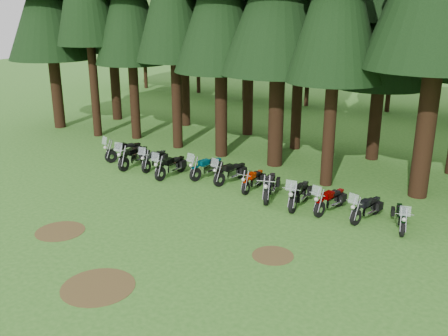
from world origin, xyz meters
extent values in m
plane|color=#2F6A1F|center=(0.00, 0.00, 0.00)|extent=(120.00, 120.00, 0.00)
cylinder|color=black|center=(-16.20, 9.28, 2.76)|extent=(0.73, 0.73, 5.51)
cone|color=black|center=(-16.20, 9.28, 8.04)|extent=(5.49, 5.49, 6.89)
cylinder|color=black|center=(-12.29, 8.98, 3.39)|extent=(0.52, 0.52, 6.77)
cylinder|color=black|center=(-9.78, 9.82, 2.76)|extent=(0.58, 0.58, 5.53)
cone|color=black|center=(-9.78, 9.82, 8.06)|extent=(4.32, 4.32, 6.91)
cylinder|color=black|center=(-6.29, 9.51, 2.99)|extent=(0.58, 0.58, 5.99)
cylinder|color=black|center=(-3.21, 9.40, 2.78)|extent=(0.66, 0.66, 5.57)
cone|color=black|center=(-3.21, 9.40, 8.12)|extent=(4.95, 4.95, 6.96)
cylinder|color=black|center=(0.07, 9.44, 2.85)|extent=(0.77, 0.77, 5.70)
cylinder|color=black|center=(3.43, 8.02, 2.85)|extent=(0.55, 0.55, 5.71)
cylinder|color=black|center=(7.37, 8.76, 3.31)|extent=(0.80, 0.80, 6.62)
cylinder|color=black|center=(-14.68, 13.25, 2.93)|extent=(0.67, 0.67, 5.87)
cylinder|color=black|center=(-9.26, 14.35, 2.76)|extent=(0.60, 0.60, 5.53)
cone|color=black|center=(-9.26, 14.35, 8.06)|extent=(4.52, 4.52, 6.91)
cylinder|color=black|center=(-4.38, 14.40, 2.78)|extent=(0.65, 0.65, 5.55)
cone|color=black|center=(-4.38, 14.40, 8.10)|extent=(4.85, 4.85, 6.94)
cylinder|color=black|center=(-0.37, 12.94, 2.76)|extent=(0.58, 0.58, 5.52)
cone|color=black|center=(-0.37, 12.94, 8.05)|extent=(4.35, 4.35, 6.90)
cylinder|color=black|center=(4.04, 13.25, 2.35)|extent=(0.66, 0.66, 4.70)
cone|color=black|center=(4.04, 13.25, 6.85)|extent=(4.94, 4.94, 5.87)
cylinder|color=black|center=(-22.46, 25.50, 1.67)|extent=(0.36, 0.36, 3.33)
sphere|color=#336222|center=(-22.46, 25.50, 6.11)|extent=(7.78, 7.78, 7.78)
sphere|color=#336222|center=(-21.12, 24.61, 5.33)|extent=(5.55, 5.55, 5.55)
cylinder|color=black|center=(-16.34, 26.00, 1.65)|extent=(0.36, 0.36, 3.29)
sphere|color=#336222|center=(-16.34, 26.00, 6.04)|extent=(7.69, 7.69, 7.69)
sphere|color=#336222|center=(-15.02, 25.12, 5.27)|extent=(5.49, 5.49, 5.49)
cylinder|color=black|center=(-10.73, 24.98, 1.40)|extent=(0.36, 0.36, 2.80)
sphere|color=#336222|center=(-10.73, 24.98, 5.13)|extent=(6.53, 6.53, 6.53)
sphere|color=#336222|center=(-9.61, 24.23, 4.48)|extent=(4.67, 4.67, 4.67)
cylinder|color=black|center=(-4.99, 25.31, 1.27)|extent=(0.36, 0.36, 2.55)
sphere|color=#336222|center=(-4.99, 25.31, 4.67)|extent=(5.95, 5.95, 5.95)
sphere|color=#336222|center=(-3.97, 24.63, 4.08)|extent=(4.25, 4.25, 4.25)
cylinder|color=black|center=(1.32, 26.50, 1.23)|extent=(0.36, 0.36, 2.47)
sphere|color=#336222|center=(1.32, 26.50, 4.53)|extent=(5.76, 5.76, 5.76)
sphere|color=#336222|center=(2.30, 25.84, 3.95)|extent=(4.12, 4.12, 4.12)
cylinder|color=#4C3D1E|center=(-3.00, -2.00, 0.01)|extent=(1.80, 1.80, 0.01)
cylinder|color=#4C3D1E|center=(4.50, 0.50, 0.01)|extent=(1.40, 1.40, 0.01)
cylinder|color=#4C3D1E|center=(1.00, -4.00, 0.01)|extent=(2.20, 2.20, 0.01)
cylinder|color=black|center=(-7.44, 5.20, 0.34)|extent=(0.35, 0.69, 0.68)
cylinder|color=black|center=(-6.93, 6.72, 0.34)|extent=(0.35, 0.69, 0.68)
cube|color=silver|center=(-7.17, 6.01, 0.43)|extent=(0.50, 0.78, 0.35)
cube|color=black|center=(-7.24, 5.78, 0.81)|extent=(0.47, 0.64, 0.25)
cube|color=black|center=(-7.09, 6.23, 0.76)|extent=(0.47, 0.64, 0.12)
cube|color=silver|center=(-7.53, 4.90, 1.26)|extent=(0.45, 0.26, 0.41)
cylinder|color=black|center=(-5.86, 4.48, 0.36)|extent=(0.22, 0.74, 0.73)
cylinder|color=black|center=(-6.02, 6.19, 0.36)|extent=(0.22, 0.74, 0.73)
cube|color=silver|center=(-5.95, 5.39, 0.46)|extent=(0.38, 0.80, 0.38)
cube|color=black|center=(-5.92, 5.14, 0.86)|extent=(0.38, 0.64, 0.27)
cube|color=black|center=(-5.97, 5.64, 0.82)|extent=(0.38, 0.64, 0.13)
cube|color=silver|center=(-5.83, 4.15, 1.35)|extent=(0.47, 0.18, 0.44)
cylinder|color=black|center=(-4.73, 4.88, 0.32)|extent=(0.22, 0.66, 0.65)
cylinder|color=black|center=(-4.92, 6.39, 0.32)|extent=(0.22, 0.66, 0.65)
cube|color=silver|center=(-4.83, 5.68, 0.41)|extent=(0.36, 0.72, 0.33)
cube|color=black|center=(-4.80, 5.46, 0.77)|extent=(0.36, 0.57, 0.24)
cube|color=black|center=(-4.86, 5.90, 0.73)|extent=(0.36, 0.57, 0.12)
cube|color=silver|center=(-4.70, 4.58, 1.20)|extent=(0.42, 0.17, 0.39)
cylinder|color=black|center=(-3.41, 4.34, 0.34)|extent=(0.15, 0.68, 0.68)
cylinder|color=black|center=(-3.38, 5.93, 0.34)|extent=(0.15, 0.68, 0.68)
cube|color=silver|center=(-3.39, 5.19, 0.43)|extent=(0.30, 0.72, 0.35)
cube|color=black|center=(-3.40, 4.95, 0.80)|extent=(0.32, 0.57, 0.25)
cube|color=black|center=(-3.39, 5.42, 0.76)|extent=(0.32, 0.57, 0.12)
cube|color=silver|center=(-3.41, 4.03, 1.26)|extent=(0.43, 0.14, 0.41)
cylinder|color=black|center=(-1.96, 5.18, 0.33)|extent=(0.25, 0.68, 0.67)
cylinder|color=black|center=(-1.69, 6.72, 0.33)|extent=(0.25, 0.68, 0.67)
cube|color=silver|center=(-1.82, 6.00, 0.42)|extent=(0.40, 0.74, 0.34)
cube|color=#014E62|center=(-1.86, 5.77, 0.79)|extent=(0.39, 0.60, 0.24)
cube|color=black|center=(-1.78, 6.22, 0.75)|extent=(0.39, 0.60, 0.12)
cube|color=silver|center=(-2.02, 4.88, 1.23)|extent=(0.44, 0.20, 0.40)
cylinder|color=black|center=(-0.62, 5.17, 0.33)|extent=(0.26, 0.67, 0.65)
cylinder|color=black|center=(-0.32, 6.67, 0.33)|extent=(0.26, 0.67, 0.65)
cube|color=silver|center=(-0.46, 5.97, 0.42)|extent=(0.41, 0.73, 0.34)
cube|color=black|center=(-0.51, 5.75, 0.77)|extent=(0.40, 0.59, 0.24)
cube|color=black|center=(-0.42, 6.20, 0.73)|extent=(0.40, 0.59, 0.12)
cube|color=silver|center=(-0.68, 4.88, 1.21)|extent=(0.43, 0.20, 0.39)
cylinder|color=black|center=(0.93, 4.91, 0.30)|extent=(0.16, 0.61, 0.61)
cylinder|color=black|center=(0.85, 6.33, 0.30)|extent=(0.16, 0.61, 0.61)
cube|color=silver|center=(0.89, 5.66, 0.39)|extent=(0.29, 0.66, 0.31)
cube|color=red|center=(0.90, 5.45, 0.72)|extent=(0.30, 0.52, 0.22)
cube|color=black|center=(0.88, 5.87, 0.68)|extent=(0.30, 0.52, 0.11)
cylinder|color=black|center=(2.25, 4.34, 0.35)|extent=(0.37, 0.72, 0.71)
cylinder|color=black|center=(1.72, 5.92, 0.35)|extent=(0.37, 0.72, 0.71)
cube|color=silver|center=(1.96, 5.18, 0.45)|extent=(0.52, 0.81, 0.36)
cube|color=black|center=(2.04, 4.95, 0.84)|extent=(0.49, 0.66, 0.26)
cube|color=black|center=(1.89, 5.42, 0.79)|extent=(0.49, 0.66, 0.13)
cylinder|color=black|center=(3.53, 4.14, 0.34)|extent=(0.22, 0.70, 0.69)
cylinder|color=black|center=(3.35, 5.75, 0.34)|extent=(0.22, 0.70, 0.69)
cube|color=silver|center=(3.44, 5.00, 0.44)|extent=(0.37, 0.76, 0.35)
cube|color=black|center=(3.46, 4.76, 0.81)|extent=(0.37, 0.61, 0.25)
cube|color=black|center=(3.41, 5.23, 0.77)|extent=(0.37, 0.61, 0.13)
cube|color=silver|center=(3.56, 3.83, 1.27)|extent=(0.45, 0.18, 0.41)
cylinder|color=black|center=(4.59, 4.32, 0.32)|extent=(0.25, 0.66, 0.64)
cylinder|color=black|center=(4.87, 5.81, 0.32)|extent=(0.25, 0.66, 0.64)
cube|color=silver|center=(4.74, 5.11, 0.41)|extent=(0.39, 0.72, 0.33)
cube|color=#720001|center=(4.70, 4.89, 0.76)|extent=(0.39, 0.58, 0.23)
cube|color=black|center=(4.78, 5.33, 0.72)|extent=(0.39, 0.58, 0.12)
cube|color=silver|center=(4.54, 4.04, 1.19)|extent=(0.42, 0.20, 0.39)
cylinder|color=black|center=(6.04, 4.35, 0.31)|extent=(0.27, 0.63, 0.62)
cylinder|color=black|center=(6.38, 5.77, 0.31)|extent=(0.27, 0.63, 0.62)
cube|color=silver|center=(6.22, 5.11, 0.39)|extent=(0.41, 0.70, 0.32)
cube|color=black|center=(6.17, 4.90, 0.73)|extent=(0.39, 0.57, 0.23)
cube|color=black|center=(6.27, 5.32, 0.70)|extent=(0.39, 0.57, 0.11)
cube|color=silver|center=(5.97, 4.08, 1.15)|extent=(0.41, 0.21, 0.37)
cylinder|color=black|center=(7.76, 4.28, 0.30)|extent=(0.31, 0.60, 0.59)
cylinder|color=black|center=(7.32, 5.60, 0.30)|extent=(0.31, 0.60, 0.59)
cube|color=silver|center=(7.53, 4.98, 0.38)|extent=(0.44, 0.68, 0.31)
cube|color=black|center=(7.59, 4.78, 0.70)|extent=(0.41, 0.55, 0.22)
cube|color=black|center=(7.46, 5.18, 0.67)|extent=(0.41, 0.55, 0.11)
cube|color=silver|center=(7.85, 4.02, 1.10)|extent=(0.39, 0.23, 0.36)
camera|label=1|loc=(11.05, -12.96, 7.93)|focal=40.00mm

